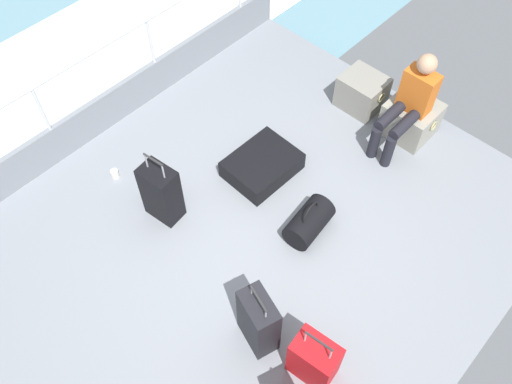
{
  "coord_description": "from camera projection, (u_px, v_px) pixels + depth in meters",
  "views": [
    {
      "loc": [
        1.86,
        -1.95,
        4.49
      ],
      "look_at": [
        -0.2,
        0.26,
        0.25
      ],
      "focal_mm": 37.58,
      "sensor_mm": 36.0,
      "label": 1
    }
  ],
  "objects": [
    {
      "name": "ground_plane",
      "position": [
        253.0,
        236.0,
        5.24
      ],
      "size": [
        4.4,
        5.2,
        0.06
      ],
      "primitive_type": "cube",
      "color": "gray"
    },
    {
      "name": "passenger_seated",
      "position": [
        409.0,
        102.0,
        5.45
      ],
      "size": [
        0.34,
        0.66,
        1.1
      ],
      "color": "orange",
      "rests_on": "ground_plane"
    },
    {
      "name": "suitcase_4",
      "position": [
        258.0,
        321.0,
        4.35
      ],
      "size": [
        0.41,
        0.31,
        0.78
      ],
      "color": "black",
      "rests_on": "ground_plane"
    },
    {
      "name": "cargo_crate_1",
      "position": [
        411.0,
        118.0,
        5.84
      ],
      "size": [
        0.55,
        0.49,
        0.4
      ],
      "color": "gray",
      "rests_on": "ground_plane"
    },
    {
      "name": "railing_port",
      "position": [
        97.0,
        70.0,
        5.44
      ],
      "size": [
        0.04,
        4.2,
        1.02
      ],
      "color": "silver",
      "rests_on": "ground_plane"
    },
    {
      "name": "duffel_bag",
      "position": [
        309.0,
        222.0,
        5.12
      ],
      "size": [
        0.34,
        0.53,
        0.43
      ],
      "color": "black",
      "rests_on": "ground_plane"
    },
    {
      "name": "suitcase_2",
      "position": [
        314.0,
        360.0,
        4.25
      ],
      "size": [
        0.4,
        0.29,
        0.67
      ],
      "color": "red",
      "rests_on": "ground_plane"
    },
    {
      "name": "suitcase_1",
      "position": [
        262.0,
        165.0,
        5.58
      ],
      "size": [
        0.59,
        0.74,
        0.21
      ],
      "color": "black",
      "rests_on": "ground_plane"
    },
    {
      "name": "suitcase_3",
      "position": [
        161.0,
        193.0,
        5.1
      ],
      "size": [
        0.37,
        0.27,
        0.84
      ],
      "color": "black",
      "rests_on": "ground_plane"
    },
    {
      "name": "sea_wake",
      "position": [
        51.0,
        85.0,
        6.92
      ],
      "size": [
        12.0,
        12.0,
        0.01
      ],
      "color": "#6B99A8",
      "rests_on": "ground_plane"
    },
    {
      "name": "cargo_crate_0",
      "position": [
        362.0,
        92.0,
        6.07
      ],
      "size": [
        0.52,
        0.42,
        0.41
      ],
      "color": "gray",
      "rests_on": "ground_plane"
    },
    {
      "name": "gunwale_port",
      "position": [
        110.0,
        108.0,
        5.89
      ],
      "size": [
        0.06,
        5.2,
        0.45
      ],
      "primitive_type": "cube",
      "color": "gray",
      "rests_on": "ground_plane"
    },
    {
      "name": "paper_cup",
      "position": [
        115.0,
        174.0,
        5.59
      ],
      "size": [
        0.08,
        0.08,
        0.1
      ],
      "primitive_type": "cylinder",
      "color": "white",
      "rests_on": "ground_plane"
    }
  ]
}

